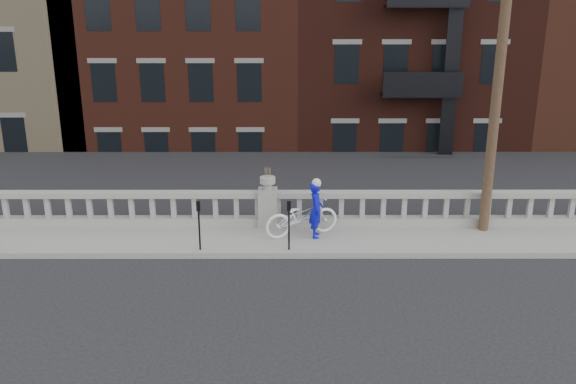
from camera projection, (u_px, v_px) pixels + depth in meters
name	position (u px, v px, depth m)	size (l,w,h in m)	color
ground	(263.00, 292.00, 15.06)	(120.00, 120.00, 0.00)	black
sidewalk	(267.00, 240.00, 17.89)	(32.00, 2.20, 0.15)	gray
balustrade	(268.00, 209.00, 18.61)	(28.00, 0.34, 1.03)	gray
planter_pedestal	(268.00, 203.00, 18.55)	(0.55, 0.55, 1.76)	gray
lower_level	(287.00, 61.00, 36.11)	(80.00, 44.00, 20.80)	#605E59
utility_pole	(501.00, 49.00, 16.84)	(1.60, 0.28, 10.00)	#422D1E
parking_meter_c	(199.00, 220.00, 16.79)	(0.10, 0.09, 1.36)	black
parking_meter_d	(289.00, 220.00, 16.79)	(0.10, 0.09, 1.36)	black
bicycle	(302.00, 216.00, 17.87)	(0.74, 2.13, 1.12)	white
cyclist	(316.00, 210.00, 17.69)	(0.58, 0.38, 1.58)	#0C0EB9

